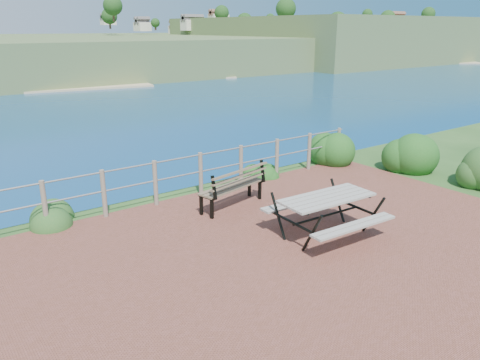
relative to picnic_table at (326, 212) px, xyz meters
name	(u,v)px	position (x,y,z in m)	size (l,w,h in m)	color
ground	(300,246)	(-0.68, -0.05, -0.49)	(10.00, 7.00, 0.12)	brown
safety_railing	(201,171)	(-0.68, 3.30, 0.08)	(9.40, 0.10, 1.00)	#6B5B4C
distant_bay	(278,37)	(172.39, 202.55, -2.01)	(290.00, 232.36, 24.00)	#406231
picnic_table	(326,212)	(0.00, 0.00, 0.00)	(1.85, 1.57, 0.76)	gray
park_bench	(232,181)	(-0.56, 2.22, 0.12)	(1.70, 0.75, 0.93)	brown
shrub_right_front	(412,171)	(4.93, 1.52, -0.49)	(1.24, 1.24, 1.77)	#174916
shrub_right_edge	(333,163)	(3.80, 3.36, -0.49)	(1.06, 1.06, 1.52)	#174916
shrub_lip_west	(52,223)	(-3.96, 3.66, -0.49)	(0.83, 0.83, 0.60)	#205622
shrub_lip_east	(262,175)	(1.42, 3.64, -0.49)	(0.81, 0.81, 0.56)	#174916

